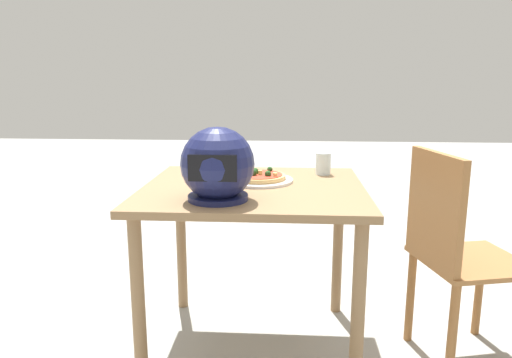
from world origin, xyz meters
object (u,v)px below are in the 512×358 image
at_px(motorcycle_helmet, 218,165).
at_px(drinking_glass, 323,164).
at_px(pizza, 258,176).
at_px(dining_table, 254,209).
at_px(chair_side, 453,247).

height_order(motorcycle_helmet, drinking_glass, motorcycle_helmet).
bearing_deg(pizza, dining_table, 80.77).
height_order(dining_table, motorcycle_helmet, motorcycle_helmet).
relative_size(pizza, drinking_glass, 2.35).
bearing_deg(pizza, motorcycle_helmet, 68.61).
bearing_deg(dining_table, drinking_glass, -139.50).
relative_size(motorcycle_helmet, drinking_glass, 2.69).
bearing_deg(dining_table, pizza, -99.23).
xyz_separation_m(motorcycle_helmet, chair_side, (-0.94, -0.20, -0.36)).
bearing_deg(dining_table, chair_side, 176.69).
relative_size(dining_table, motorcycle_helmet, 3.37).
height_order(dining_table, drinking_glass, drinking_glass).
relative_size(dining_table, drinking_glass, 9.08).
bearing_deg(chair_side, drinking_glass, -31.07).
xyz_separation_m(dining_table, pizza, (-0.01, -0.09, 0.13)).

